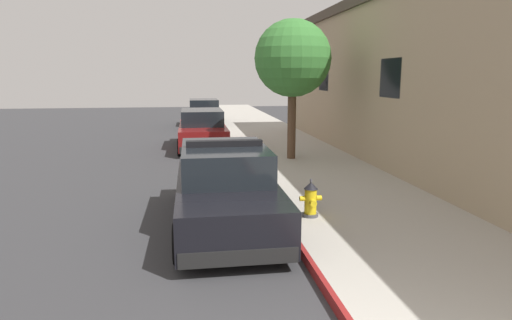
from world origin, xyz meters
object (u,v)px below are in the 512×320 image
at_px(street_tree, 293,59).
at_px(parked_car_dark_far, 204,113).
at_px(police_cruiser, 225,188).
at_px(parked_car_silver_ahead, 202,130).
at_px(fire_hydrant, 311,199).

bearing_deg(street_tree, parked_car_dark_far, 102.15).
height_order(parked_car_dark_far, street_tree, street_tree).
distance_m(parked_car_dark_far, street_tree, 12.38).
distance_m(police_cruiser, parked_car_silver_ahead, 9.56).
distance_m(police_cruiser, fire_hydrant, 1.70).
relative_size(parked_car_silver_ahead, street_tree, 1.06).
distance_m(parked_car_silver_ahead, street_tree, 5.38).
bearing_deg(street_tree, parked_car_silver_ahead, 128.31).
bearing_deg(police_cruiser, parked_car_dark_far, 89.47).
bearing_deg(fire_hydrant, parked_car_dark_far, 94.78).
bearing_deg(parked_car_dark_far, fire_hydrant, -85.22).
bearing_deg(parked_car_dark_far, parked_car_silver_ahead, -92.36).
distance_m(police_cruiser, parked_car_dark_far, 17.72).
xyz_separation_m(police_cruiser, street_tree, (2.71, 5.91, 2.71)).
bearing_deg(police_cruiser, street_tree, 65.37).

